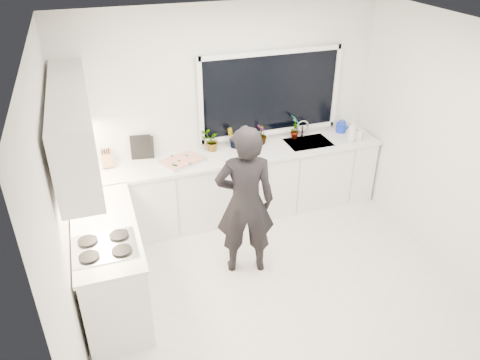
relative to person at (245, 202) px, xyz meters
name	(u,v)px	position (x,y,z in m)	size (l,w,h in m)	color
floor	(274,284)	(0.21, -0.38, -0.89)	(4.00, 3.50, 0.02)	beige
wall_back	(225,113)	(0.21, 1.38, 0.47)	(4.00, 0.02, 2.70)	white
wall_left	(58,215)	(-1.80, -0.38, 0.47)	(0.02, 3.50, 2.70)	white
wall_right	(451,148)	(2.22, -0.38, 0.47)	(0.02, 3.50, 2.70)	white
ceiling	(286,32)	(0.21, -0.38, 1.83)	(4.00, 3.50, 0.02)	white
window	(271,94)	(0.81, 1.35, 0.67)	(1.80, 0.02, 1.00)	black
base_cabinets_back	(233,186)	(0.21, 1.07, -0.44)	(3.92, 0.58, 0.88)	white
base_cabinets_left	(111,265)	(-1.46, -0.03, -0.44)	(0.58, 1.60, 0.88)	white
countertop_back	(233,155)	(0.21, 1.06, 0.02)	(3.94, 0.62, 0.04)	silver
countertop_left	(104,228)	(-1.46, -0.03, 0.02)	(0.62, 1.60, 0.04)	silver
upper_cabinets	(73,125)	(-1.58, 0.32, 0.97)	(0.34, 2.10, 0.70)	white
sink	(308,146)	(1.26, 1.07, -0.01)	(0.58, 0.42, 0.14)	silver
faucet	(302,129)	(1.26, 1.27, 0.15)	(0.03, 0.03, 0.22)	silver
stovetop	(105,246)	(-1.48, -0.38, 0.06)	(0.56, 0.48, 0.03)	black
person	(245,202)	(0.00, 0.00, 0.00)	(0.64, 0.42, 1.76)	black
pizza_tray	(182,161)	(-0.44, 1.04, 0.06)	(0.49, 0.36, 0.03)	silver
pizza	(182,160)	(-0.44, 1.04, 0.07)	(0.44, 0.32, 0.01)	red
watering_can	(341,128)	(1.83, 1.23, 0.11)	(0.14, 0.14, 0.13)	#1330BA
paper_towel_roll	(78,163)	(-1.64, 1.17, 0.17)	(0.11, 0.11, 0.26)	white
knife_block	(107,159)	(-1.31, 1.21, 0.15)	(0.13, 0.10, 0.22)	olive
utensil_crock	(96,197)	(-1.50, 0.42, 0.12)	(0.13, 0.13, 0.16)	silver
picture_frame_large	(145,147)	(-0.85, 1.31, 0.18)	(0.22, 0.02, 0.28)	black
picture_frame_small	(141,147)	(-0.89, 1.31, 0.19)	(0.25, 0.02, 0.30)	black
herb_plants	(245,136)	(0.43, 1.23, 0.18)	(1.38, 0.24, 0.34)	#26662D
soap_bottles	(354,131)	(1.85, 0.92, 0.18)	(0.26, 0.16, 0.31)	#D8BF66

